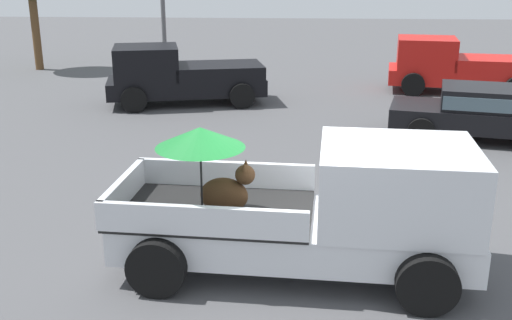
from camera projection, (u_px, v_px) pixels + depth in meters
name	position (u px, v px, depth m)	size (l,w,h in m)	color
ground_plane	(293.00, 267.00, 8.96)	(80.00, 80.00, 0.00)	#4C4C4F
pickup_truck_main	(325.00, 208.00, 8.59)	(5.16, 2.52, 2.17)	black
pickup_truck_red	(179.00, 76.00, 18.89)	(5.08, 2.99, 1.80)	black
pickup_truck_far	(456.00, 66.00, 20.55)	(5.01, 2.71, 1.80)	black
parked_sedan_near	(482.00, 110.00, 15.11)	(4.58, 2.67, 1.33)	black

